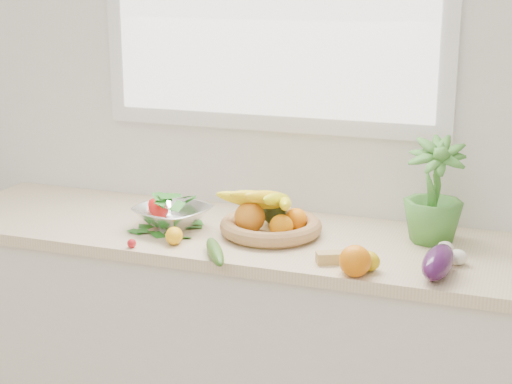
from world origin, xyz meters
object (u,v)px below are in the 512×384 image
(potted_herb, at_px, (434,191))
(fruit_basket, at_px, (270,220))
(cucumber, at_px, (215,252))
(eggplant, at_px, (438,262))
(apple, at_px, (156,210))
(colander_with_spinach, at_px, (172,211))

(potted_herb, height_order, fruit_basket, potted_herb)
(cucumber, bearing_deg, potted_herb, 32.65)
(cucumber, bearing_deg, eggplant, 6.80)
(apple, height_order, colander_with_spinach, colander_with_spinach)
(eggplant, bearing_deg, colander_with_spinach, 171.19)
(apple, xyz_separation_m, colander_with_spinach, (0.09, -0.05, 0.02))
(apple, xyz_separation_m, cucumber, (0.34, -0.27, -0.02))
(cucumber, distance_m, potted_herb, 0.74)
(apple, relative_size, fruit_basket, 0.19)
(apple, bearing_deg, colander_with_spinach, -29.86)
(apple, relative_size, potted_herb, 0.25)
(fruit_basket, distance_m, colander_with_spinach, 0.34)
(eggplant, relative_size, fruit_basket, 0.49)
(eggplant, distance_m, potted_herb, 0.34)
(eggplant, distance_m, colander_with_spinach, 0.93)
(cucumber, bearing_deg, apple, 141.18)
(cucumber, bearing_deg, fruit_basket, 72.80)
(colander_with_spinach, bearing_deg, eggplant, -8.81)
(eggplant, height_order, colander_with_spinach, colander_with_spinach)
(colander_with_spinach, bearing_deg, apple, 150.14)
(potted_herb, height_order, colander_with_spinach, potted_herb)
(potted_herb, xyz_separation_m, fruit_basket, (-0.52, -0.11, -0.12))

